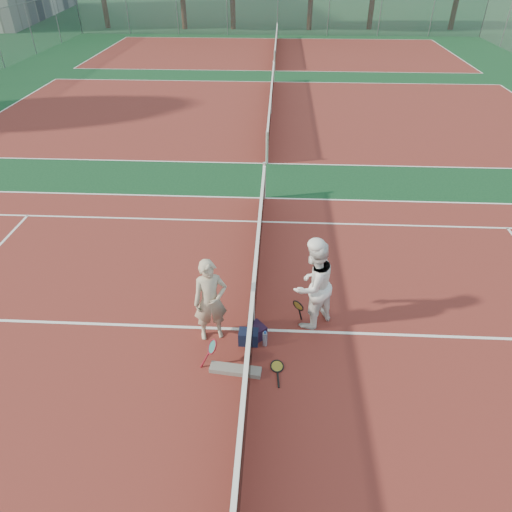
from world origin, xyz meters
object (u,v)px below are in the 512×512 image
Objects in this scene: sports_bag_navy at (249,337)px; racket_spare at (277,366)px; racket_black_held at (298,312)px; sports_bag_purple at (258,331)px; net_main at (253,310)px; racket_red at (213,353)px; player_b at (313,285)px; player_a at (210,301)px; water_bottle at (265,339)px.

racket_spare is at bearing -46.21° from sports_bag_navy.
racket_black_held is 1.78× the size of sports_bag_purple.
net_main is 1.13m from racket_red.
racket_red is at bearing -135.34° from sports_bag_purple.
player_b is 1.53m from sports_bag_navy.
player_a is at bearing -38.53° from racket_black_held.
player_a is at bearing -178.25° from sports_bag_purple.
player_a is at bearing 55.08° from racket_spare.
racket_black_held is 1.62× the size of sports_bag_navy.
player_a is 2.92× the size of racket_black_held.
player_a is at bearing -28.44° from player_b.
racket_spare is at bearing -65.75° from water_bottle.
player_b is 6.17× the size of water_bottle.
racket_spare is (0.47, -0.90, -0.49)m from net_main.
racket_spare is at bearing -62.71° from net_main.
racket_spare is 0.85m from sports_bag_purple.
racket_spare is (-0.62, -1.18, -0.91)m from player_b.
player_b is at bearing 28.21° from sports_bag_navy.
player_b reaches higher than net_main.
net_main is 18.30× the size of racket_spare.
player_a reaches higher than racket_black_held.
racket_black_held is at bearing 45.50° from water_bottle.
water_bottle is (0.89, 0.50, -0.12)m from racket_red.
racket_red is 0.81m from sports_bag_navy.
player_b is (1.09, 0.28, 0.42)m from net_main.
racket_red is at bearing -16.11° from racket_black_held.
racket_red is (-0.66, -0.89, -0.24)m from net_main.
water_bottle is (0.99, -0.21, -0.69)m from player_a.
sports_bag_purple is at bearing 20.62° from racket_red.
player_a reaches higher than net_main.
racket_black_held is at bearing -22.79° from racket_spare.
racket_black_held reaches higher than racket_red.
player_b reaches higher than sports_bag_navy.
racket_red is (0.10, -0.71, -0.58)m from player_a.
water_bottle is at bearing -8.65° from sports_bag_navy.
net_main is at bearing 119.24° from sports_bag_purple.
racket_red is at bearing 84.90° from racket_spare.
racket_black_held reaches higher than sports_bag_navy.
water_bottle is at bearing -4.38° from player_b.
water_bottle is at bearing -7.31° from racket_black_held.
player_a is 5.20× the size of sports_bag_purple.
net_main is 0.58m from water_bottle.
net_main is at bearing 121.04° from water_bottle.
water_bottle reaches higher than racket_spare.
racket_black_held is at bearing 12.66° from racket_red.
player_a is 2.82× the size of racket_spare.
racket_red reaches higher than sports_bag_purple.
sports_bag_navy is at bearing -30.45° from player_a.
racket_red is at bearing -137.04° from sports_bag_navy.
player_b is at bearing -32.29° from racket_spare.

